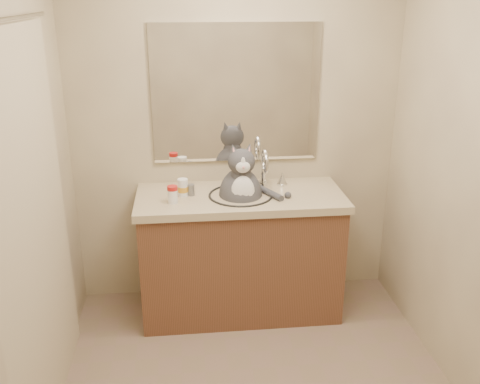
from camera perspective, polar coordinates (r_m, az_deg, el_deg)
name	(u,v)px	position (r m, az deg, el deg)	size (l,w,h in m)	color
room	(263,197)	(2.43, 2.49, -0.54)	(2.22, 2.52, 2.42)	#846B5B
vanity	(240,251)	(3.61, 0.04, -6.30)	(1.34, 0.59, 1.12)	brown
mirror	(236,94)	(3.55, -0.44, 10.41)	(1.10, 0.02, 0.90)	white
shower_curtain	(35,232)	(2.66, -21.00, -4.02)	(0.02, 1.30, 1.93)	#C0AF91
cat	(241,192)	(3.42, 0.12, -0.04)	(0.40, 0.32, 0.56)	#414045
pill_bottle_redcap	(173,194)	(3.31, -7.20, -0.26)	(0.08, 0.08, 0.11)	white
pill_bottle_orange	(183,188)	(3.43, -6.12, 0.45)	(0.08, 0.08, 0.11)	white
grey_canister	(191,190)	(3.43, -5.26, 0.22)	(0.06, 0.06, 0.07)	slate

